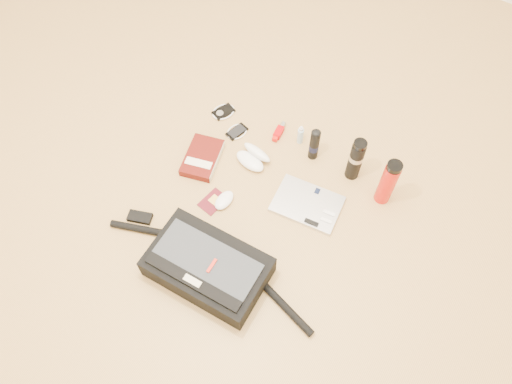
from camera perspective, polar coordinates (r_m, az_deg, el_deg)
ground at (r=2.16m, az=-1.40°, el=-3.34°), size 4.00×4.00×0.00m
messenger_bag at (r=2.01m, az=-5.60°, el=-8.48°), size 0.97×0.30×0.13m
laptop at (r=2.20m, az=5.89°, el=-1.40°), size 0.31×0.23×0.03m
book at (r=2.32m, az=-6.13°, el=3.91°), size 0.20×0.25×0.04m
passport at (r=2.21m, az=-4.91°, el=-1.09°), size 0.10×0.13×0.01m
mouse at (r=2.19m, az=-3.66°, el=-0.95°), size 0.07×0.11×0.03m
sunglasses_case at (r=2.29m, az=-0.30°, el=4.04°), size 0.17×0.15×0.09m
ipod at (r=2.49m, az=-3.75°, el=9.13°), size 0.12×0.12×0.01m
phone at (r=2.41m, az=-2.20°, el=6.91°), size 0.10×0.12×0.01m
inhaler at (r=2.40m, az=2.65°, el=6.91°), size 0.04×0.12×0.03m
spray_bottle at (r=2.35m, az=5.10°, el=6.47°), size 0.03×0.03×0.11m
aerosol_can at (r=2.27m, az=6.68°, el=5.45°), size 0.05×0.05×0.19m
thermos_black at (r=2.22m, az=11.33°, el=3.69°), size 0.08×0.08×0.24m
thermos_red at (r=2.17m, az=14.84°, el=1.07°), size 0.07×0.07×0.26m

